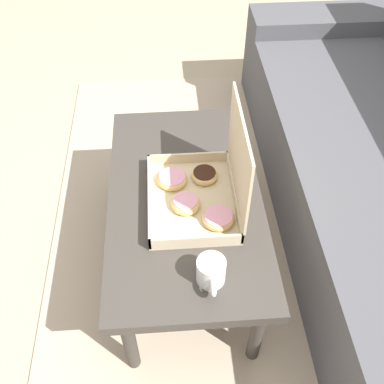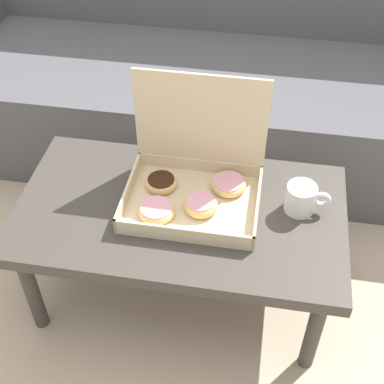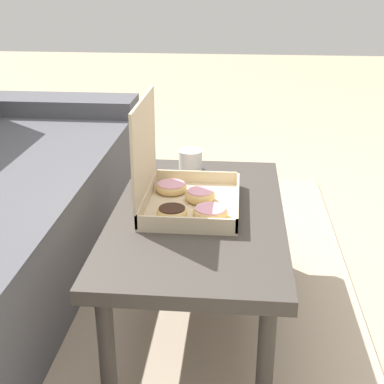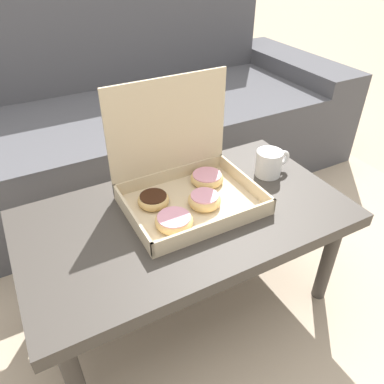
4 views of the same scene
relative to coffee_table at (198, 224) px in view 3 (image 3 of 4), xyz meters
The scene contains 5 objects.
ground_plane 0.35m from the coffee_table, 90.00° to the left, with size 12.00×12.00×0.00m, color tan.
area_rug 0.49m from the coffee_table, 90.00° to the left, with size 2.55×1.81×0.01m, color tan.
coffee_table is the anchor object (origin of this frame).
pastry_box 0.12m from the coffee_table, 66.23° to the left, with size 0.38×0.30×0.34m.
coffee_mug 0.35m from the coffee_table, ahead, with size 0.13×0.08×0.09m.
Camera 3 is at (-1.49, -0.17, 1.08)m, focal length 50.00 mm.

